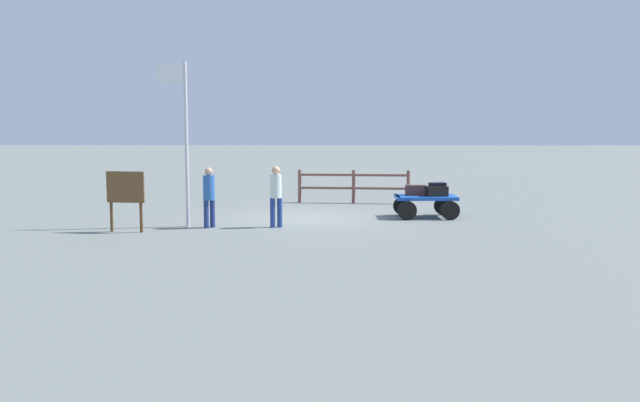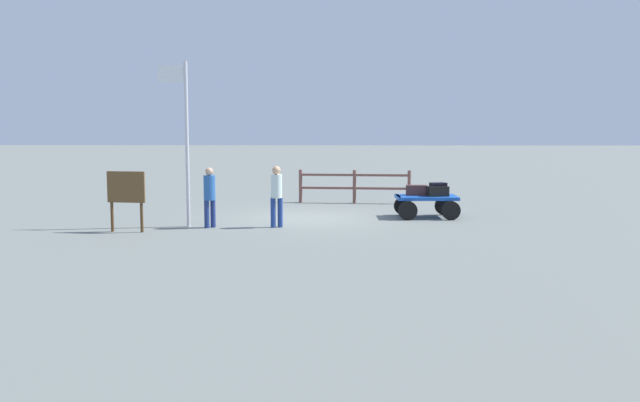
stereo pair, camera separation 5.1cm
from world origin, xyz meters
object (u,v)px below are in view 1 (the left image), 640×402
suitcase_navy (416,190)px  suitcase_olive (437,189)px  luggage_cart (425,202)px  flagpole (184,132)px  suitcase_tan (436,191)px  worker_lead (209,193)px  worker_trailing (276,192)px  signboard (126,192)px

suitcase_navy → suitcase_olive: size_ratio=1.23×
luggage_cart → suitcase_olive: suitcase_olive is taller
luggage_cart → flagpole: flagpole is taller
suitcase_tan → suitcase_olive: (-0.04, -0.11, 0.05)m
suitcase_olive → worker_lead: (6.59, 2.16, 0.09)m
luggage_cart → suitcase_tan: 0.48m
luggage_cart → suitcase_olive: bearing=178.7°
worker_lead → worker_trailing: worker_trailing is taller
worker_trailing → flagpole: size_ratio=0.37×
suitcase_navy → suitcase_olive: suitcase_olive is taller
worker_lead → signboard: 2.22m
worker_trailing → signboard: size_ratio=1.05×
suitcase_navy → worker_lead: worker_lead is taller
luggage_cart → suitcase_tan: bearing=160.3°
suitcase_olive → flagpole: (7.29, 1.97, 1.76)m
suitcase_olive → signboard: size_ratio=0.33×
suitcase_tan → suitcase_olive: size_ratio=1.31×
suitcase_tan → worker_trailing: size_ratio=0.41×
worker_lead → worker_trailing: bearing=-177.1°
flagpole → signboard: flagpole is taller
suitcase_tan → worker_trailing: 5.10m
luggage_cart → signboard: bearing=19.6°
luggage_cart → signboard: size_ratio=1.16×
suitcase_olive → flagpole: bearing=15.1°
worker_lead → flagpole: flagpole is taller
suitcase_tan → worker_lead: 6.86m
luggage_cart → worker_lead: worker_lead is taller
worker_trailing → signboard: 4.01m
luggage_cart → flagpole: (6.93, 1.98, 2.15)m
suitcase_navy → suitcase_tan: 0.65m
luggage_cart → suitcase_navy: size_ratio=2.86×
luggage_cart → worker_lead: (6.22, 2.17, 0.47)m
suitcase_navy → suitcase_olive: 0.66m
suitcase_olive → suitcase_tan: bearing=68.2°
suitcase_navy → suitcase_olive: (-0.65, 0.14, 0.04)m
suitcase_olive → worker_lead: worker_lead is taller
luggage_cart → suitcase_olive: size_ratio=3.51×
suitcase_olive → worker_trailing: (4.75, 2.07, 0.11)m
suitcase_navy → flagpole: size_ratio=0.14×
suitcase_navy → worker_lead: 6.37m
suitcase_tan → worker_trailing: bearing=22.6°
luggage_cart → flagpole: bearing=16.0°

